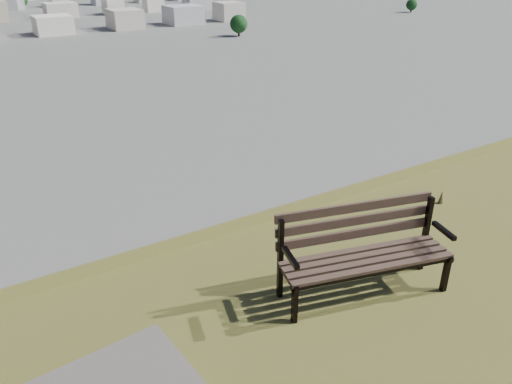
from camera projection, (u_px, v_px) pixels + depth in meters
park_bench at (362, 247)px, 4.83m from camera, size 1.75×0.94×0.87m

